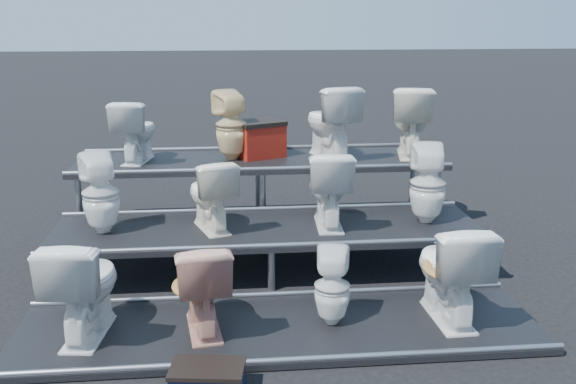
{
  "coord_description": "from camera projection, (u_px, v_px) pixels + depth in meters",
  "views": [
    {
      "loc": [
        -0.39,
        -5.99,
        2.49
      ],
      "look_at": [
        0.21,
        0.1,
        0.78
      ],
      "focal_mm": 40.0,
      "sensor_mm": 36.0,
      "label": 1
    }
  ],
  "objects": [
    {
      "name": "ground",
      "position": [
        268.0,
        270.0,
        6.44
      ],
      "size": [
        80.0,
        80.0,
        0.0
      ],
      "primitive_type": "plane",
      "color": "black",
      "rests_on": "ground"
    },
    {
      "name": "tier_front",
      "position": [
        279.0,
        328.0,
        5.19
      ],
      "size": [
        4.2,
        1.2,
        0.06
      ],
      "primitive_type": "cube",
      "color": "black",
      "rests_on": "ground"
    },
    {
      "name": "tier_mid",
      "position": [
        268.0,
        249.0,
        6.38
      ],
      "size": [
        4.2,
        1.2,
        0.46
      ],
      "primitive_type": "cube",
      "color": "black",
      "rests_on": "ground"
    },
    {
      "name": "tier_back",
      "position": [
        260.0,
        194.0,
        7.57
      ],
      "size": [
        4.2,
        1.2,
        0.86
      ],
      "primitive_type": "cube",
      "color": "black",
      "rests_on": "ground"
    },
    {
      "name": "toilet_0",
      "position": [
        84.0,
        285.0,
        4.93
      ],
      "size": [
        0.56,
        0.86,
        0.83
      ],
      "primitive_type": "imported",
      "rotation": [
        0.0,
        0.0,
        3.02
      ],
      "color": "white",
      "rests_on": "tier_front"
    },
    {
      "name": "toilet_1",
      "position": [
        201.0,
        285.0,
        5.02
      ],
      "size": [
        0.52,
        0.79,
        0.76
      ],
      "primitive_type": "imported",
      "rotation": [
        0.0,
        0.0,
        3.28
      ],
      "color": "tan",
      "rests_on": "tier_front"
    },
    {
      "name": "toilet_2",
      "position": [
        332.0,
        287.0,
        5.14
      ],
      "size": [
        0.34,
        0.34,
        0.64
      ],
      "primitive_type": "imported",
      "rotation": [
        0.0,
        0.0,
        2.95
      ],
      "color": "white",
      "rests_on": "tier_front"
    },
    {
      "name": "toilet_3",
      "position": [
        450.0,
        270.0,
        5.2
      ],
      "size": [
        0.5,
        0.85,
        0.85
      ],
      "primitive_type": "imported",
      "rotation": [
        0.0,
        0.0,
        3.18
      ],
      "color": "white",
      "rests_on": "tier_front"
    },
    {
      "name": "toilet_4",
      "position": [
        100.0,
        193.0,
        6.07
      ],
      "size": [
        0.45,
        0.45,
        0.77
      ],
      "primitive_type": "imported",
      "rotation": [
        0.0,
        0.0,
        3.5
      ],
      "color": "white",
      "rests_on": "tier_mid"
    },
    {
      "name": "toilet_5",
      "position": [
        210.0,
        194.0,
        6.17
      ],
      "size": [
        0.59,
        0.77,
        0.7
      ],
      "primitive_type": "imported",
      "rotation": [
        0.0,
        0.0,
        3.46
      ],
      "color": "white",
      "rests_on": "tier_mid"
    },
    {
      "name": "toilet_6",
      "position": [
        328.0,
        188.0,
        6.27
      ],
      "size": [
        0.47,
        0.77,
        0.77
      ],
      "primitive_type": "imported",
      "rotation": [
        0.0,
        0.0,
        3.09
      ],
      "color": "white",
      "rests_on": "tier_mid"
    },
    {
      "name": "toilet_7",
      "position": [
        428.0,
        184.0,
        6.36
      ],
      "size": [
        0.41,
        0.42,
        0.8
      ],
      "primitive_type": "imported",
      "rotation": [
        0.0,
        0.0,
        2.98
      ],
      "color": "white",
      "rests_on": "tier_mid"
    },
    {
      "name": "toilet_8",
      "position": [
        136.0,
        131.0,
        7.23
      ],
      "size": [
        0.53,
        0.75,
        0.7
      ],
      "primitive_type": "imported",
      "rotation": [
        0.0,
        0.0,
        2.93
      ],
      "color": "white",
      "rests_on": "tier_back"
    },
    {
      "name": "toilet_9",
      "position": [
        231.0,
        125.0,
        7.32
      ],
      "size": [
        0.47,
        0.48,
        0.79
      ],
      "primitive_type": "imported",
      "rotation": [
        0.0,
        0.0,
        3.55
      ],
      "color": "beige",
      "rests_on": "tier_back"
    },
    {
      "name": "toilet_10",
      "position": [
        330.0,
        122.0,
        7.42
      ],
      "size": [
        0.68,
        0.92,
        0.84
      ],
      "primitive_type": "imported",
      "rotation": [
        0.0,
        0.0,
        3.42
      ],
      "color": "white",
      "rests_on": "tier_back"
    },
    {
      "name": "toilet_11",
      "position": [
        410.0,
        121.0,
        7.51
      ],
      "size": [
        0.62,
        0.89,
        0.83
      ],
      "primitive_type": "imported",
      "rotation": [
        0.0,
        0.0,
        2.94
      ],
      "color": "white",
      "rests_on": "tier_back"
    },
    {
      "name": "red_crate",
      "position": [
        259.0,
        141.0,
        7.53
      ],
      "size": [
        0.64,
        0.59,
        0.37
      ],
      "primitive_type": "cube",
      "rotation": [
        0.0,
        0.0,
        0.43
      ],
      "color": "#9C2311",
      "rests_on": "tier_back"
    },
    {
      "name": "step_stool",
      "position": [
        208.0,
        382.0,
        4.34
      ],
      "size": [
        0.51,
        0.35,
        0.17
      ],
      "primitive_type": "cube",
      "rotation": [
        0.0,
        0.0,
        -0.14
      ],
      "color": "black",
      "rests_on": "ground"
    }
  ]
}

